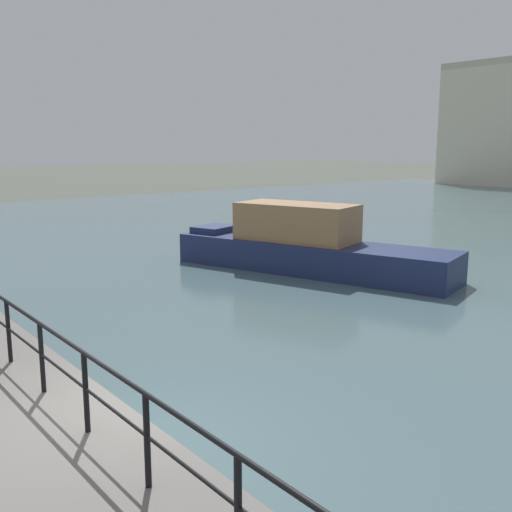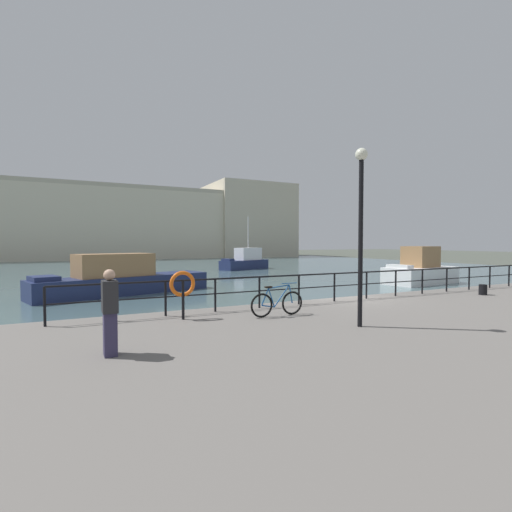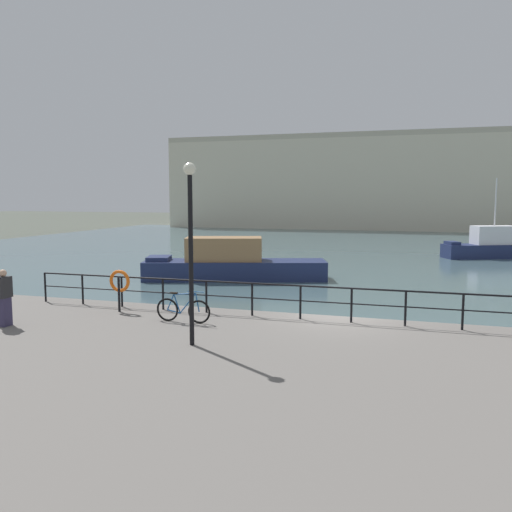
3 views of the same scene
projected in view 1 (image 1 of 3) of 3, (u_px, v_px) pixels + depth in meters
The scene contains 3 objects.
ground_plane at pixel (125, 451), 8.53m from camera, with size 240.00×240.00×0.00m, color #4C5147.
moored_harbor_tender at pixel (305, 246), 20.54m from camera, with size 10.19×5.12×2.33m.
quay_railing at pixel (113, 397), 6.78m from camera, with size 23.79×0.07×1.08m.
Camera 1 is at (7.31, -3.46, 4.33)m, focal length 41.66 mm.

